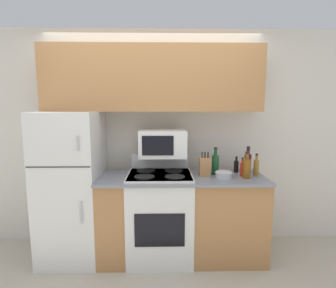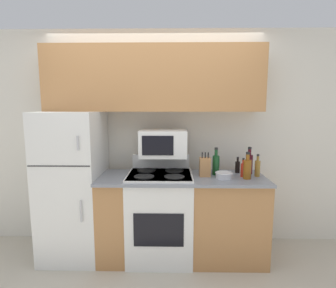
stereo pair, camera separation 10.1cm
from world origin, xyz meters
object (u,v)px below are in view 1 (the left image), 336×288
stove (160,215)px  knife_block (205,166)px  bottle_wine_red (248,163)px  bottle_soy_sauce (236,166)px  microwave (163,143)px  bottle_whiskey (247,168)px  bottle_vinegar (256,167)px  bowl (224,175)px  bottle_hot_sauce (242,169)px  bottle_wine_green (215,164)px  refrigerator (72,186)px

stove → knife_block: size_ratio=4.26×
bottle_wine_red → bottle_soy_sauce: bearing=161.0°
microwave → bottle_whiskey: size_ratio=1.83×
bottle_vinegar → bowl: bearing=-167.3°
bowl → bottle_hot_sauce: 0.23m
bowl → bottle_wine_green: size_ratio=0.60×
refrigerator → bottle_hot_sauce: (1.84, -0.07, 0.20)m
bottle_soy_sauce → bottle_vinegar: bearing=-42.3°
bottle_soy_sauce → bottle_whiskey: bearing=-81.9°
stove → bottle_soy_sauce: stove is taller
bowl → refrigerator: bearing=175.1°
knife_block → bottle_vinegar: 0.56m
stove → microwave: (0.03, 0.12, 0.77)m
refrigerator → bottle_hot_sauce: 1.86m
refrigerator → bowl: refrigerator is taller
microwave → bottle_wine_red: size_ratio=1.70×
bottle_whiskey → stove: bearing=174.0°
refrigerator → bottle_whiskey: 1.88m
knife_block → bottle_whiskey: 0.43m
bottle_vinegar → microwave: bearing=173.5°
refrigerator → bottle_hot_sauce: size_ratio=8.04×
bottle_soy_sauce → bottle_whiskey: bottle_whiskey is taller
microwave → knife_block: 0.52m
bottle_vinegar → refrigerator: bearing=178.4°
knife_block → bottle_wine_green: 0.15m
bottle_soy_sauce → bottle_wine_red: bottle_wine_red is taller
knife_block → bowl: size_ratio=1.44×
microwave → bottle_hot_sauce: size_ratio=2.56×
bowl → bottle_vinegar: bearing=12.7°
microwave → bottle_soy_sauce: (0.83, 0.04, -0.27)m
refrigerator → bottle_soy_sauce: 1.84m
microwave → bottle_wine_green: (0.58, -0.05, -0.22)m
bowl → bottle_hot_sauce: size_ratio=0.90×
bottle_whiskey → bottle_wine_red: 0.23m
knife_block → bowl: 0.22m
bowl → bottle_whiskey: bearing=-3.9°
bottle_wine_red → knife_block: bearing=-166.9°
bottle_wine_red → bottle_hot_sauce: (-0.10, -0.13, -0.04)m
microwave → bottle_wine_green: microwave is taller
refrigerator → bottle_wine_green: bearing=0.4°
knife_block → bottle_wine_red: (0.50, 0.12, 0.02)m
bowl → bottle_wine_red: bottle_wine_red is taller
refrigerator → bottle_wine_green: (1.57, 0.01, 0.24)m
stove → bottle_wine_red: 1.13m
microwave → bottle_soy_sauce: microwave is taller
refrigerator → microwave: refrigerator is taller
refrigerator → bottle_wine_green: refrigerator is taller
knife_block → bottle_vinegar: knife_block is taller
refrigerator → bottle_hot_sauce: bearing=-2.3°
bowl → bottle_hot_sauce: (0.21, 0.07, 0.04)m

